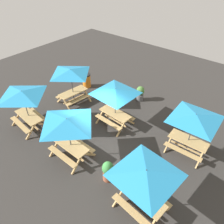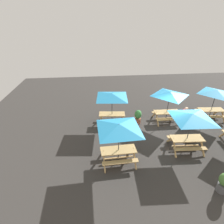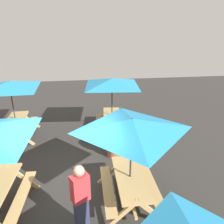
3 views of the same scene
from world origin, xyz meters
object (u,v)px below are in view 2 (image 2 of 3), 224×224
at_px(picnic_table_3, 170,96).
at_px(picnic_table_5, 216,94).
at_px(picnic_table_4, 192,119).
at_px(potted_plant_0, 224,183).
at_px(person_standing, 184,118).
at_px(picnic_table_1, 112,98).
at_px(picnic_table_2, 119,130).
at_px(potted_plant_1, 138,117).

relative_size(picnic_table_3, picnic_table_5, 1.00).
relative_size(picnic_table_4, potted_plant_0, 2.84).
distance_m(picnic_table_3, person_standing, 1.77).
bearing_deg(picnic_table_1, picnic_table_2, 94.64).
height_order(picnic_table_2, picnic_table_5, same).
relative_size(picnic_table_2, picnic_table_4, 1.00).
distance_m(picnic_table_2, picnic_table_5, 8.29).
distance_m(picnic_table_1, potted_plant_1, 2.34).
xyz_separation_m(potted_plant_0, person_standing, (-0.52, -4.82, 0.36)).
relative_size(picnic_table_3, potted_plant_0, 2.35).
xyz_separation_m(picnic_table_2, picnic_table_5, (-7.41, -3.72, 0.00)).
bearing_deg(picnic_table_5, person_standing, 28.80).
height_order(picnic_table_3, picnic_table_5, same).
bearing_deg(potted_plant_1, picnic_table_4, 124.17).
distance_m(potted_plant_0, person_standing, 4.86).
relative_size(picnic_table_2, potted_plant_1, 2.74).
height_order(picnic_table_5, potted_plant_0, picnic_table_5).
height_order(picnic_table_5, person_standing, picnic_table_5).
bearing_deg(potted_plant_0, picnic_table_2, -28.42).
bearing_deg(picnic_table_2, picnic_table_5, -155.72).
relative_size(picnic_table_5, potted_plant_0, 2.35).
distance_m(picnic_table_3, picnic_table_4, 3.15).
xyz_separation_m(picnic_table_5, potted_plant_1, (5.52, 0.10, -1.45)).
bearing_deg(picnic_table_4, picnic_table_1, -36.75).
bearing_deg(person_standing, potted_plant_0, -33.68).
bearing_deg(person_standing, picnic_table_1, -132.96).
relative_size(picnic_table_1, person_standing, 1.69).
xyz_separation_m(potted_plant_0, potted_plant_1, (2.33, -5.91, 0.01)).
bearing_deg(picnic_table_5, picnic_table_2, 31.58).
bearing_deg(picnic_table_5, potted_plant_0, 66.90).
height_order(picnic_table_1, potted_plant_0, picnic_table_1).
bearing_deg(picnic_table_5, picnic_table_1, 4.10).
xyz_separation_m(picnic_table_2, potted_plant_0, (-4.22, 2.28, -1.46)).
distance_m(picnic_table_1, picnic_table_5, 7.34).
bearing_deg(person_standing, potted_plant_1, -138.51).
xyz_separation_m(picnic_table_1, picnic_table_5, (-7.34, 0.10, 0.00)).
distance_m(picnic_table_1, picnic_table_4, 5.07).
relative_size(picnic_table_1, picnic_table_4, 1.00).
distance_m(picnic_table_2, person_standing, 5.48).
bearing_deg(potted_plant_0, picnic_table_3, -88.22).
distance_m(picnic_table_4, picnic_table_5, 4.67).
distance_m(picnic_table_1, person_standing, 4.97).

